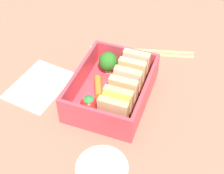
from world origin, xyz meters
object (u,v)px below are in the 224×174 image
object	(u,v)px
sandwich_left	(134,68)
broccoli_floret	(108,62)
sandwich_center_left	(125,86)
chopstick_pair	(141,51)
carrot_stick_far_left	(98,87)
strawberry_far_left	(89,105)
folded_napkin	(39,85)
sandwich_center	(116,107)

from	to	relation	value
sandwich_left	broccoli_floret	world-z (taller)	sandwich_left
sandwich_center_left	chopstick_pair	xyz separation A→B (cm)	(-14.47, -1.16, -3.44)
sandwich_left	carrot_stick_far_left	world-z (taller)	sandwich_left
broccoli_floret	strawberry_far_left	world-z (taller)	broccoli_floret
carrot_stick_far_left	folded_napkin	xyz separation A→B (cm)	(1.66, -11.23, -1.65)
strawberry_far_left	chopstick_pair	world-z (taller)	strawberry_far_left
sandwich_left	chopstick_pair	distance (cm)	10.14
sandwich_center_left	strawberry_far_left	xyz separation A→B (cm)	(5.32, -4.57, -0.96)
sandwich_center	strawberry_far_left	bearing A→B (deg)	-86.00
sandwich_center	broccoli_floret	world-z (taller)	sandwich_center
chopstick_pair	broccoli_floret	bearing A→B (deg)	-22.92
sandwich_center_left	folded_napkin	distance (cm)	16.80
sandwich_center_left	broccoli_floret	world-z (taller)	sandwich_center_left
broccoli_floret	chopstick_pair	xyz separation A→B (cm)	(-9.30, 3.93, -3.24)
sandwich_center	folded_napkin	xyz separation A→B (cm)	(-3.18, -16.32, -3.59)
carrot_stick_far_left	chopstick_pair	bearing A→B (deg)	164.97
sandwich_center_left	sandwich_center	xyz separation A→B (cm)	(5.00, 0.00, 0.00)
strawberry_far_left	carrot_stick_far_left	bearing A→B (deg)	-174.27
sandwich_left	sandwich_center_left	size ratio (longest dim) A/B	1.00
sandwich_center	carrot_stick_far_left	bearing A→B (deg)	-133.58
sandwich_left	folded_napkin	distance (cm)	18.05
sandwich_center	folded_napkin	distance (cm)	17.01
broccoli_floret	strawberry_far_left	bearing A→B (deg)	2.86
sandwich_center	folded_napkin	world-z (taller)	sandwich_center
broccoli_floret	folded_napkin	xyz separation A→B (cm)	(6.99, -11.22, -3.39)
broccoli_floret	chopstick_pair	distance (cm)	10.61
sandwich_center_left	folded_napkin	world-z (taller)	sandwich_center_left
strawberry_far_left	chopstick_pair	size ratio (longest dim) A/B	0.17
strawberry_far_left	folded_napkin	xyz separation A→B (cm)	(-3.50, -11.75, -2.63)
chopstick_pair	carrot_stick_far_left	bearing A→B (deg)	-15.03
sandwich_center_left	broccoli_floret	distance (cm)	7.26
broccoli_floret	carrot_stick_far_left	size ratio (longest dim) A/B	0.88
broccoli_floret	carrot_stick_far_left	xyz separation A→B (cm)	(5.33, 0.01, -1.74)
sandwich_center_left	strawberry_far_left	bearing A→B (deg)	-40.65
sandwich_left	sandwich_center_left	bearing A→B (deg)	0.00
carrot_stick_far_left	chopstick_pair	distance (cm)	15.23
broccoli_floret	chopstick_pair	size ratio (longest dim) A/B	0.20
broccoli_floret	carrot_stick_far_left	bearing A→B (deg)	0.07
sandwich_left	sandwich_center	size ratio (longest dim) A/B	1.00
sandwich_center_left	carrot_stick_far_left	xyz separation A→B (cm)	(0.16, -5.09, -1.94)
broccoli_floret	strawberry_far_left	xyz separation A→B (cm)	(10.49, 0.52, -0.76)
sandwich_left	sandwich_center	bearing A→B (deg)	0.00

